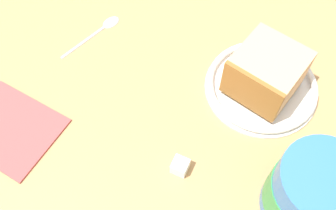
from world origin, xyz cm
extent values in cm
cube|color=tan|center=(0.00, 0.00, -1.91)|extent=(130.70, 130.70, 3.81)
cylinder|color=white|center=(-9.84, -2.63, 0.37)|extent=(15.95, 15.95, 0.73)
torus|color=white|center=(-9.84, -2.63, 1.16)|extent=(15.53, 15.53, 0.85)
cube|color=#9E662D|center=(-9.84, -2.63, 1.03)|extent=(11.56, 11.48, 0.60)
cube|color=#EAB27F|center=(-9.84, -2.63, 4.40)|extent=(11.56, 11.48, 6.15)
cube|color=#9E662D|center=(-7.34, 0.95, 4.40)|extent=(7.25, 5.32, 6.15)
cylinder|color=#3372BF|center=(-13.27, 14.02, 4.86)|extent=(9.43, 9.43, 9.72)
cylinder|color=green|center=(-13.27, 14.02, 4.11)|extent=(9.62, 9.62, 4.38)
cylinder|color=black|center=(-13.27, 14.02, 7.25)|extent=(8.30, 8.30, 0.40)
ellipsoid|color=silver|center=(13.31, -14.16, 0.40)|extent=(3.46, 3.58, 0.80)
cylinder|color=silver|center=(17.04, -9.72, 0.25)|extent=(5.91, 6.92, 0.50)
cube|color=#B24C4C|center=(24.18, 5.83, 0.30)|extent=(16.06, 14.96, 0.60)
cube|color=white|center=(1.16, 10.19, 0.97)|extent=(2.53, 2.53, 1.95)
camera|label=1|loc=(1.64, 27.50, 44.16)|focal=39.61mm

